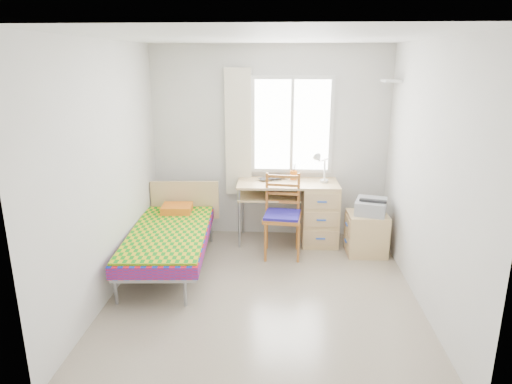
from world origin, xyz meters
TOP-DOWN VIEW (x-y plane):
  - floor at (0.00, 0.00)m, footprint 3.50×3.50m
  - ceiling at (0.00, 0.00)m, footprint 3.50×3.50m
  - wall_back at (0.00, 1.75)m, footprint 3.20×0.00m
  - wall_left at (-1.60, 0.00)m, footprint 0.00×3.50m
  - wall_right at (1.60, 0.00)m, footprint 0.00×3.50m
  - window at (0.30, 1.73)m, footprint 1.10×0.04m
  - curtain at (-0.42, 1.68)m, footprint 0.35×0.05m
  - floating_shelf at (1.49, 1.40)m, footprint 0.20×0.32m
  - bed at (-1.13, 0.57)m, footprint 1.02×1.97m
  - desk at (0.62, 1.44)m, footprint 1.35×0.65m
  - chair at (0.20, 1.01)m, footprint 0.49×0.49m
  - cabinet at (1.26, 1.08)m, footprint 0.51×0.45m
  - printer at (1.30, 1.11)m, footprint 0.47×0.51m
  - laptop at (0.07, 1.52)m, footprint 0.45×0.39m
  - pen_cup at (0.34, 1.60)m, footprint 0.11×0.11m
  - task_lamp at (0.67, 1.36)m, footprint 0.23×0.32m
  - book at (0.10, 1.46)m, footprint 0.27×0.30m

SIDE VIEW (x-z plane):
  - floor at x=0.00m, z-range 0.00..0.00m
  - cabinet at x=1.26m, z-range 0.00..0.54m
  - bed at x=-1.13m, z-range -0.01..0.82m
  - desk at x=0.62m, z-range 0.03..0.87m
  - chair at x=0.20m, z-range 0.06..1.10m
  - book at x=0.10m, z-range 0.58..0.60m
  - printer at x=1.30m, z-range 0.54..0.72m
  - laptop at x=0.07m, z-range 0.83..0.86m
  - pen_cup at x=0.34m, z-range 0.83..0.95m
  - task_lamp at x=0.67m, z-range 0.89..1.31m
  - wall_left at x=-1.60m, z-range -0.45..3.05m
  - wall_right at x=1.60m, z-range -0.45..3.05m
  - wall_back at x=0.00m, z-range -0.30..2.90m
  - curtain at x=-0.42m, z-range 0.60..2.30m
  - window at x=0.30m, z-range 0.90..2.20m
  - floating_shelf at x=1.49m, z-range 2.13..2.17m
  - ceiling at x=0.00m, z-range 2.60..2.60m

